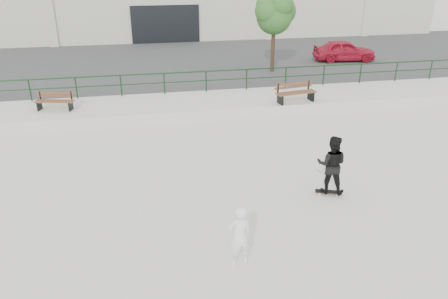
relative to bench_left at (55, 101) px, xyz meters
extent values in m
plane|color=silver|center=(5.74, -9.39, -0.87)|extent=(120.00, 120.00, 0.00)
cube|color=beige|center=(5.74, 0.11, -0.62)|extent=(30.00, 3.00, 0.50)
cube|color=#404040|center=(5.74, 8.61, -0.62)|extent=(60.00, 14.00, 0.50)
cylinder|color=#143818|center=(5.74, 1.41, 0.63)|extent=(28.00, 0.06, 0.06)
cylinder|color=#143818|center=(5.74, 1.41, 0.18)|extent=(28.00, 0.05, 0.05)
cylinder|color=#143818|center=(-1.26, 1.41, 0.13)|extent=(0.06, 0.06, 1.00)
cylinder|color=#143818|center=(0.74, 1.41, 0.13)|extent=(0.06, 0.06, 1.00)
cylinder|color=#143818|center=(2.74, 1.41, 0.13)|extent=(0.06, 0.06, 1.00)
cylinder|color=#143818|center=(4.74, 1.41, 0.13)|extent=(0.06, 0.06, 1.00)
cylinder|color=#143818|center=(6.74, 1.41, 0.13)|extent=(0.06, 0.06, 1.00)
cylinder|color=#143818|center=(8.74, 1.41, 0.13)|extent=(0.06, 0.06, 1.00)
cylinder|color=#143818|center=(10.74, 1.41, 0.13)|extent=(0.06, 0.06, 1.00)
cylinder|color=#143818|center=(12.74, 1.41, 0.13)|extent=(0.06, 0.06, 1.00)
cylinder|color=#143818|center=(14.74, 1.41, 0.13)|extent=(0.06, 0.06, 1.00)
cylinder|color=#143818|center=(16.74, 1.41, 0.13)|extent=(0.06, 0.06, 1.00)
cylinder|color=#143818|center=(18.74, 1.41, 0.13)|extent=(0.06, 0.06, 1.00)
cube|color=black|center=(5.74, 14.56, 0.73)|extent=(5.00, 0.15, 3.20)
cube|color=beige|center=(-2.26, 14.51, 2.23)|extent=(0.60, 0.25, 6.20)
cube|color=beige|center=(13.74, 14.51, 2.23)|extent=(0.60, 0.25, 6.20)
cube|color=beige|center=(21.74, 14.51, 2.23)|extent=(0.60, 0.25, 6.20)
cube|color=brown|center=(-0.05, -0.22, 0.02)|extent=(1.60, 0.44, 0.04)
cube|color=brown|center=(-0.01, -0.06, 0.02)|extent=(1.60, 0.44, 0.04)
cube|color=brown|center=(0.02, 0.10, 0.02)|extent=(1.60, 0.44, 0.04)
cube|color=brown|center=(0.04, 0.17, 0.19)|extent=(1.59, 0.37, 0.09)
cube|color=brown|center=(0.04, 0.17, 0.31)|extent=(1.59, 0.37, 0.09)
cube|color=black|center=(-0.67, 0.08, -0.18)|extent=(0.15, 0.45, 0.38)
cube|color=black|center=(-0.62, 0.31, 0.19)|extent=(0.06, 0.06, 0.38)
cube|color=black|center=(0.65, -0.20, -0.18)|extent=(0.15, 0.45, 0.38)
cube|color=black|center=(0.70, 0.03, 0.19)|extent=(0.06, 0.06, 0.38)
cube|color=brown|center=(10.47, -1.18, 0.08)|extent=(1.86, 0.43, 0.04)
cube|color=brown|center=(10.44, -0.99, 0.08)|extent=(1.86, 0.43, 0.04)
cube|color=brown|center=(10.41, -0.81, 0.08)|extent=(1.86, 0.43, 0.04)
cube|color=brown|center=(10.39, -0.73, 0.27)|extent=(1.85, 0.35, 0.10)
cube|color=brown|center=(10.39, -0.73, 0.42)|extent=(1.85, 0.35, 0.10)
cube|color=black|center=(9.67, -1.12, -0.15)|extent=(0.15, 0.52, 0.44)
cube|color=black|center=(9.62, -0.86, 0.27)|extent=(0.07, 0.06, 0.44)
cube|color=black|center=(11.20, -0.86, -0.15)|extent=(0.15, 0.52, 0.44)
cube|color=black|center=(11.16, -0.60, 0.27)|extent=(0.07, 0.06, 0.44)
cylinder|color=#463523|center=(11.01, 4.67, 0.92)|extent=(0.22, 0.22, 2.58)
sphere|color=#316424|center=(11.01, 4.67, 2.64)|extent=(1.94, 1.94, 1.94)
sphere|color=#316424|center=(11.55, 4.99, 2.86)|extent=(1.51, 1.51, 1.51)
sphere|color=#316424|center=(10.58, 4.45, 2.97)|extent=(1.40, 1.40, 1.40)
sphere|color=#316424|center=(11.23, 4.24, 3.29)|extent=(1.29, 1.29, 1.29)
sphere|color=#316424|center=(10.69, 5.10, 3.18)|extent=(1.18, 1.18, 1.18)
imported|color=#B0152B|center=(16.17, 6.42, 0.27)|extent=(3.92, 1.98, 1.28)
cube|color=black|center=(8.97, -8.20, -0.78)|extent=(0.80, 0.45, 0.02)
cube|color=brown|center=(8.97, -8.20, -0.80)|extent=(0.80, 0.45, 0.01)
cube|color=#ABABB1|center=(8.73, -8.11, -0.82)|extent=(0.11, 0.17, 0.03)
cube|color=#ABABB1|center=(9.22, -8.29, -0.82)|extent=(0.11, 0.17, 0.03)
cylinder|color=#EDE3C5|center=(8.69, -8.20, -0.84)|extent=(0.06, 0.04, 0.06)
cylinder|color=#EDE3C5|center=(8.76, -8.02, -0.84)|extent=(0.06, 0.04, 0.06)
cylinder|color=#EDE3C5|center=(9.19, -8.38, -0.84)|extent=(0.06, 0.04, 0.06)
cylinder|color=#EDE3C5|center=(9.25, -8.20, -0.84)|extent=(0.06, 0.04, 0.06)
imported|color=black|center=(8.97, -8.20, 0.12)|extent=(1.08, 0.99, 1.79)
imported|color=white|center=(5.62, -10.84, -0.10)|extent=(0.60, 0.43, 1.54)
camera|label=1|loc=(3.72, -18.84, 5.75)|focal=35.00mm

